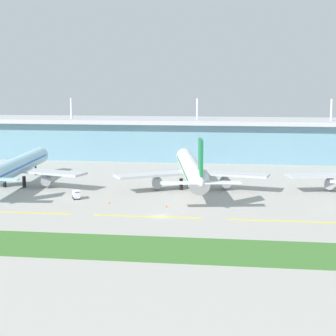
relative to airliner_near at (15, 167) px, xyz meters
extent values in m
plane|color=#A8A59E|center=(52.84, -35.01, -6.45)|extent=(600.00, 600.00, 0.00)
cube|color=#6693A8|center=(52.84, 76.48, 1.56)|extent=(280.00, 28.00, 16.02)
cube|color=#B2B2B7|center=(52.84, 76.48, 10.47)|extent=(288.00, 34.00, 1.80)
cylinder|color=silver|center=(-3.16, 70.88, 15.87)|extent=(0.90, 0.90, 9.00)
cylinder|color=silver|center=(52.84, 70.88, 15.87)|extent=(0.90, 0.90, 9.00)
cylinder|color=silver|center=(108.84, 70.88, 15.87)|extent=(0.90, 0.90, 9.00)
cylinder|color=#9ED1EA|center=(-0.14, 1.50, 0.05)|extent=(11.13, 58.52, 5.80)
cone|color=#9ED1EA|center=(-3.00, 32.48, 0.05)|extent=(5.85, 4.49, 5.51)
cube|color=#9ED1EA|center=(8.24, -29.47, 1.05)|extent=(10.25, 4.11, 0.36)
cube|color=#B7BABF|center=(12.22, -1.80, -1.26)|extent=(24.94, 13.42, 0.70)
cylinder|color=gray|center=(10.89, -0.48, -4.05)|extent=(3.60, 4.78, 3.20)
cylinder|color=black|center=(-2.15, 23.24, -4.65)|extent=(0.70, 0.70, 3.60)
cylinder|color=black|center=(-3.05, -1.78, -4.65)|extent=(1.10, 1.10, 3.60)
cylinder|color=black|center=(3.32, -1.19, -4.65)|extent=(1.10, 1.10, 3.60)
cube|color=#2D5BB7|center=(-0.14, 1.50, 0.45)|extent=(10.63, 52.72, 0.60)
cylinder|color=silver|center=(56.56, 4.87, 0.05)|extent=(16.35, 60.39, 5.80)
cone|color=silver|center=(50.88, 36.53, 0.05)|extent=(6.13, 4.91, 5.51)
cone|color=silver|center=(62.41, -27.76, 1.25)|extent=(6.02, 7.39, 5.72)
cube|color=#146B38|center=(62.24, -26.78, 7.70)|extent=(1.82, 6.42, 9.50)
cube|color=silver|center=(56.91, -28.24, 1.05)|extent=(10.41, 4.91, 0.36)
cube|color=silver|center=(67.74, -26.30, 1.05)|extent=(10.41, 4.91, 0.36)
cube|color=#B7BABF|center=(45.53, -1.60, -1.26)|extent=(23.94, 18.53, 0.70)
cylinder|color=gray|center=(46.46, 0.03, -4.05)|extent=(3.94, 4.99, 3.20)
cube|color=#B7BABF|center=(69.15, 2.64, -1.26)|extent=(24.88, 11.58, 0.70)
cylinder|color=gray|center=(67.72, 3.85, -4.05)|extent=(3.94, 4.99, 3.20)
cylinder|color=black|center=(52.57, 27.14, -4.65)|extent=(0.70, 0.70, 3.60)
cylinder|color=black|center=(53.94, 1.36, -4.65)|extent=(1.10, 1.10, 3.60)
cylinder|color=black|center=(60.24, 2.49, -4.65)|extent=(1.10, 1.10, 3.60)
cube|color=#146B38|center=(56.56, 4.87, 0.45)|extent=(15.33, 54.46, 0.60)
cube|color=#B7BABF|center=(98.44, 4.33, -1.26)|extent=(24.92, 12.08, 0.70)
cylinder|color=gray|center=(99.85, 5.57, -4.05)|extent=(3.85, 4.94, 3.20)
cube|color=yellow|center=(15.84, -35.79, -6.43)|extent=(28.00, 0.70, 0.04)
cube|color=yellow|center=(49.84, -35.79, -6.43)|extent=(28.00, 0.70, 0.04)
cube|color=yellow|center=(83.84, -35.79, -6.43)|extent=(28.00, 0.70, 0.04)
cube|color=#3D702D|center=(52.84, -63.11, -6.40)|extent=(300.00, 18.00, 0.10)
cube|color=silver|center=(25.45, -16.80, -5.20)|extent=(3.18, 4.02, 1.60)
cube|color=silver|center=(25.45, -16.80, -4.05)|extent=(3.03, 3.70, 0.16)
cylinder|color=black|center=(26.72, -17.59, -6.00)|extent=(0.71, 0.96, 0.90)
cylinder|color=black|center=(25.26, -18.29, -6.00)|extent=(0.71, 0.96, 0.90)
cylinder|color=black|center=(25.63, -15.32, -6.00)|extent=(0.71, 0.96, 0.90)
cylinder|color=black|center=(24.17, -16.02, -6.00)|extent=(0.71, 0.96, 0.90)
cone|color=orange|center=(36.42, -21.84, -6.10)|extent=(0.56, 0.56, 0.70)
cone|color=orange|center=(52.87, -24.33, -6.10)|extent=(0.56, 0.56, 0.70)
camera|label=1|loc=(73.80, -172.33, 26.61)|focal=60.47mm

